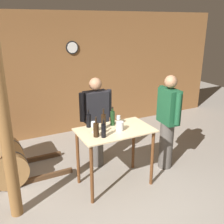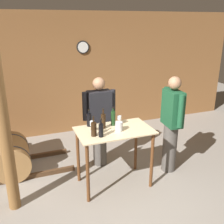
{
  "view_description": "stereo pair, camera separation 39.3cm",
  "coord_description": "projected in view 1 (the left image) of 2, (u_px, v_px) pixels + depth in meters",
  "views": [
    {
      "loc": [
        -1.57,
        -2.72,
        2.49
      ],
      "look_at": [
        0.12,
        0.59,
        1.19
      ],
      "focal_mm": 42.0,
      "sensor_mm": 36.0,
      "label": 1
    },
    {
      "loc": [
        -1.21,
        -2.88,
        2.49
      ],
      "look_at": [
        0.12,
        0.59,
        1.19
      ],
      "focal_mm": 42.0,
      "sensor_mm": 36.0,
      "label": 2
    }
  ],
  "objects": [
    {
      "name": "wine_bottle_far_left",
      "position": [
        96.0,
        130.0,
        3.66
      ],
      "size": [
        0.08,
        0.08,
        0.29
      ],
      "color": "black",
      "rests_on": "tasting_table"
    },
    {
      "name": "wine_bottle_center",
      "position": [
        104.0,
        130.0,
        3.65
      ],
      "size": [
        0.07,
        0.07,
        0.28
      ],
      "color": "black",
      "rests_on": "tasting_table"
    },
    {
      "name": "ice_bucket",
      "position": [
        120.0,
        126.0,
        3.88
      ],
      "size": [
        0.11,
        0.11,
        0.14
      ],
      "color": "silver",
      "rests_on": "tasting_table"
    },
    {
      "name": "back_wall",
      "position": [
        60.0,
        76.0,
        5.75
      ],
      "size": [
        8.4,
        0.08,
        2.7
      ],
      "color": "brown",
      "rests_on": "ground_plane"
    },
    {
      "name": "wine_bottle_left",
      "position": [
        89.0,
        120.0,
        4.0
      ],
      "size": [
        0.08,
        0.08,
        0.27
      ],
      "color": "black",
      "rests_on": "tasting_table"
    },
    {
      "name": "tasting_table",
      "position": [
        115.0,
        141.0,
        4.0
      ],
      "size": [
        1.14,
        0.68,
        0.94
      ],
      "color": "beige",
      "rests_on": "ground_plane"
    },
    {
      "name": "person_host",
      "position": [
        96.0,
        121.0,
        4.54
      ],
      "size": [
        0.59,
        0.24,
        1.61
      ],
      "color": "#4C4742",
      "rests_on": "ground_plane"
    },
    {
      "name": "ground_plane",
      "position": [
        123.0,
        203.0,
        3.78
      ],
      "size": [
        14.0,
        14.0,
        0.0
      ],
      "primitive_type": "plane",
      "color": "gray"
    },
    {
      "name": "wooden_post",
      "position": [
        4.0,
        121.0,
        3.13
      ],
      "size": [
        0.16,
        0.16,
        2.7
      ],
      "color": "brown",
      "rests_on": "ground_plane"
    },
    {
      "name": "wine_glass_near_center",
      "position": [
        118.0,
        118.0,
        4.11
      ],
      "size": [
        0.06,
        0.06,
        0.14
      ],
      "color": "silver",
      "rests_on": "tasting_table"
    },
    {
      "name": "wine_glass_near_left",
      "position": [
        93.0,
        125.0,
        3.81
      ],
      "size": [
        0.07,
        0.07,
        0.16
      ],
      "color": "silver",
      "rests_on": "tasting_table"
    },
    {
      "name": "wine_bottle_far_right",
      "position": [
        113.0,
        118.0,
        4.07
      ],
      "size": [
        0.07,
        0.07,
        0.3
      ],
      "color": "#193819",
      "rests_on": "tasting_table"
    },
    {
      "name": "person_visitor_with_scarf",
      "position": [
        168.0,
        121.0,
        4.45
      ],
      "size": [
        0.25,
        0.59,
        1.67
      ],
      "color": "#4C4742",
      "rests_on": "ground_plane"
    },
    {
      "name": "wine_bottle_right",
      "position": [
        104.0,
        121.0,
        3.93
      ],
      "size": [
        0.07,
        0.07,
        0.32
      ],
      "color": "black",
      "rests_on": "tasting_table"
    }
  ]
}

